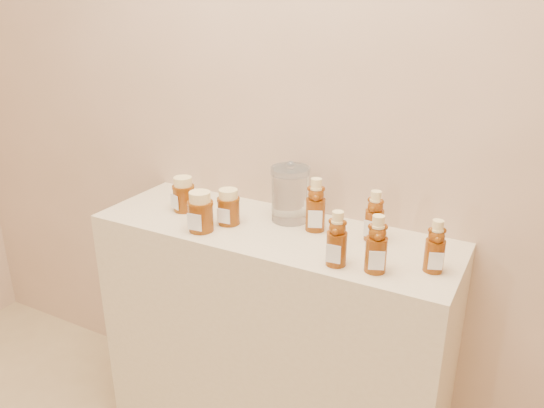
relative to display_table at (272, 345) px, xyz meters
The scene contains 11 objects.
wall_back 0.92m from the display_table, 90.00° to the left, with size 3.50×0.02×2.70m, color tan.
display_table is the anchor object (origin of this frame).
bear_bottle_back_left 0.57m from the display_table, 25.83° to the left, with size 0.07×0.07×0.20m, color #622907, non-canonical shape.
bear_bottle_back_mid 0.63m from the display_table, 13.97° to the left, with size 0.06×0.06×0.18m, color #622907, non-canonical shape.
bear_bottle_back_right 0.75m from the display_table, ahead, with size 0.06×0.06×0.17m, color #622907, non-canonical shape.
bear_bottle_front_left 0.62m from the display_table, 25.24° to the right, with size 0.06×0.06×0.18m, color #622907, non-canonical shape.
bear_bottle_front_right 0.67m from the display_table, 16.58° to the right, with size 0.06×0.06×0.19m, color #622907, non-canonical shape.
honey_jar_left 0.62m from the display_table, behind, with size 0.08×0.08×0.12m, color #622907, non-canonical shape.
honey_jar_back 0.53m from the display_table, 168.89° to the right, with size 0.08×0.08×0.12m, color #622907, non-canonical shape.
honey_jar_front 0.56m from the display_table, 148.59° to the right, with size 0.08×0.08×0.13m, color #622907, non-canonical shape.
glass_canister 0.56m from the display_table, 79.46° to the left, with size 0.13×0.13×0.20m, color white, non-canonical shape.
Camera 1 is at (0.75, 0.17, 1.60)m, focal length 35.00 mm.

